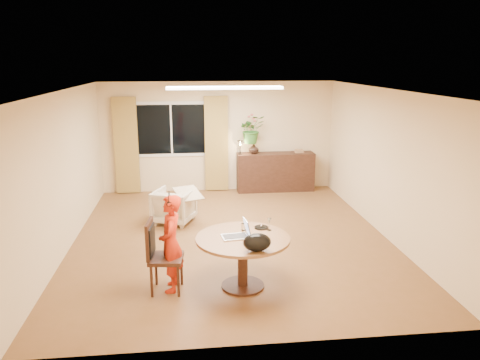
# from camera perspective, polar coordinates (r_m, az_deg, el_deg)

# --- Properties ---
(floor) EXTENTS (6.50, 6.50, 0.00)m
(floor) POSITION_cam_1_polar(r_m,az_deg,el_deg) (8.40, -1.08, -7.05)
(floor) COLOR brown
(floor) RESTS_ON ground
(ceiling) EXTENTS (6.50, 6.50, 0.00)m
(ceiling) POSITION_cam_1_polar(r_m,az_deg,el_deg) (7.83, -1.17, 10.94)
(ceiling) COLOR white
(ceiling) RESTS_ON wall_back
(wall_back) EXTENTS (5.50, 0.00, 5.50)m
(wall_back) POSITION_cam_1_polar(r_m,az_deg,el_deg) (11.20, -2.68, 5.28)
(wall_back) COLOR beige
(wall_back) RESTS_ON floor
(wall_left) EXTENTS (0.00, 6.50, 6.50)m
(wall_left) POSITION_cam_1_polar(r_m,az_deg,el_deg) (8.24, -20.54, 1.05)
(wall_left) COLOR beige
(wall_left) RESTS_ON floor
(wall_right) EXTENTS (0.00, 6.50, 6.50)m
(wall_right) POSITION_cam_1_polar(r_m,az_deg,el_deg) (8.71, 17.21, 2.00)
(wall_right) COLOR beige
(wall_right) RESTS_ON floor
(window) EXTENTS (1.70, 0.03, 1.30)m
(window) POSITION_cam_1_polar(r_m,az_deg,el_deg) (11.14, -8.37, 6.13)
(window) COLOR white
(window) RESTS_ON wall_back
(curtain_left) EXTENTS (0.55, 0.08, 2.25)m
(curtain_left) POSITION_cam_1_polar(r_m,az_deg,el_deg) (11.20, -13.71, 4.08)
(curtain_left) COLOR olive
(curtain_left) RESTS_ON wall_back
(curtain_right) EXTENTS (0.55, 0.08, 2.25)m
(curtain_right) POSITION_cam_1_polar(r_m,az_deg,el_deg) (11.13, -2.90, 4.41)
(curtain_right) COLOR olive
(curtain_right) RESTS_ON wall_back
(ceiling_panel) EXTENTS (2.20, 0.35, 0.05)m
(ceiling_panel) POSITION_cam_1_polar(r_m,az_deg,el_deg) (9.03, -1.89, 11.17)
(ceiling_panel) COLOR white
(ceiling_panel) RESTS_ON ceiling
(dining_table) EXTENTS (1.29, 1.29, 0.74)m
(dining_table) POSITION_cam_1_polar(r_m,az_deg,el_deg) (6.47, 0.34, -8.29)
(dining_table) COLOR brown
(dining_table) RESTS_ON floor
(dining_chair) EXTENTS (0.53, 0.49, 1.01)m
(dining_chair) POSITION_cam_1_polar(r_m,az_deg,el_deg) (6.47, -8.99, -9.18)
(dining_chair) COLOR black
(dining_chair) RESTS_ON floor
(child) EXTENTS (0.50, 0.34, 1.35)m
(child) POSITION_cam_1_polar(r_m,az_deg,el_deg) (6.44, -8.42, -7.65)
(child) COLOR red
(child) RESTS_ON floor
(laptop) EXTENTS (0.41, 0.30, 0.25)m
(laptop) POSITION_cam_1_polar(r_m,az_deg,el_deg) (6.36, -0.61, -5.93)
(laptop) COLOR #B7B7BC
(laptop) RESTS_ON dining_table
(tumbler) EXTENTS (0.09, 0.09, 0.10)m
(tumbler) POSITION_cam_1_polar(r_m,az_deg,el_deg) (6.65, 0.47, -5.73)
(tumbler) COLOR white
(tumbler) RESTS_ON dining_table
(wine_glass) EXTENTS (0.08, 0.08, 0.19)m
(wine_glass) POSITION_cam_1_polar(r_m,az_deg,el_deg) (6.64, 3.58, -5.39)
(wine_glass) COLOR white
(wine_glass) RESTS_ON dining_table
(pot_lid) EXTENTS (0.26, 0.26, 0.03)m
(pot_lid) POSITION_cam_1_polar(r_m,az_deg,el_deg) (6.75, 2.62, -5.73)
(pot_lid) COLOR white
(pot_lid) RESTS_ON dining_table
(handbag) EXTENTS (0.39, 0.26, 0.24)m
(handbag) POSITION_cam_1_polar(r_m,az_deg,el_deg) (5.92, 2.09, -7.61)
(handbag) COLOR black
(handbag) RESTS_ON dining_table
(armchair) EXTENTS (0.92, 0.94, 0.66)m
(armchair) POSITION_cam_1_polar(r_m,az_deg,el_deg) (9.17, -8.05, -3.15)
(armchair) COLOR beige
(armchair) RESTS_ON floor
(throw) EXTENTS (0.62, 0.68, 0.03)m
(throw) POSITION_cam_1_polar(r_m,az_deg,el_deg) (8.98, -6.36, -1.17)
(throw) COLOR beige
(throw) RESTS_ON armchair
(sideboard) EXTENTS (1.84, 0.45, 0.92)m
(sideboard) POSITION_cam_1_polar(r_m,az_deg,el_deg) (11.30, 4.33, 0.99)
(sideboard) COLOR black
(sideboard) RESTS_ON floor
(vase) EXTENTS (0.27, 0.27, 0.25)m
(vase) POSITION_cam_1_polar(r_m,az_deg,el_deg) (11.09, 1.68, 3.86)
(vase) COLOR black
(vase) RESTS_ON sideboard
(bouquet) EXTENTS (0.71, 0.65, 0.66)m
(bouquet) POSITION_cam_1_polar(r_m,az_deg,el_deg) (11.01, 1.41, 6.18)
(bouquet) COLOR #296F2B
(bouquet) RESTS_ON vase
(book_stack) EXTENTS (0.23, 0.19, 0.08)m
(book_stack) POSITION_cam_1_polar(r_m,az_deg,el_deg) (11.32, 7.24, 3.54)
(book_stack) COLOR #906149
(book_stack) RESTS_ON sideboard
(desk_lamp) EXTENTS (0.17, 0.17, 0.34)m
(desk_lamp) POSITION_cam_1_polar(r_m,az_deg,el_deg) (11.00, 0.02, 4.03)
(desk_lamp) COLOR black
(desk_lamp) RESTS_ON sideboard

